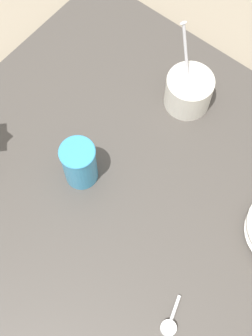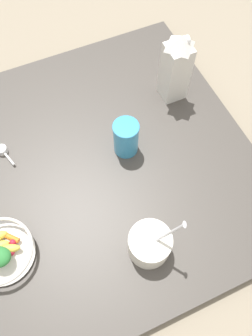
# 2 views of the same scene
# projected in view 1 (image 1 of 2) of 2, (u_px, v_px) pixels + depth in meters

# --- Properties ---
(ground_plane) EXTENTS (6.00, 6.00, 0.00)m
(ground_plane) POSITION_uv_depth(u_px,v_px,m) (122.00, 205.00, 1.22)
(ground_plane) COLOR gray
(countertop) EXTENTS (1.09, 1.09, 0.04)m
(countertop) POSITION_uv_depth(u_px,v_px,m) (122.00, 202.00, 1.20)
(countertop) COLOR #47423D
(countertop) RESTS_ON ground_plane
(yogurt_tub) EXTENTS (0.13, 0.14, 0.25)m
(yogurt_tub) POSITION_uv_depth(u_px,v_px,m) (189.00, 90.00, 1.25)
(yogurt_tub) COLOR silver
(yogurt_tub) RESTS_ON countertop
(drinking_cup) EXTENTS (0.09, 0.09, 0.14)m
(drinking_cup) POSITION_uv_depth(u_px,v_px,m) (79.00, 163.00, 1.15)
(drinking_cup) COLOR #3893C6
(drinking_cup) RESTS_ON countertop
(measuring_scoop) EXTENTS (0.09, 0.04, 0.02)m
(measuring_scoop) POSITION_uv_depth(u_px,v_px,m) (169.00, 326.00, 1.05)
(measuring_scoop) COLOR white
(measuring_scoop) RESTS_ON countertop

